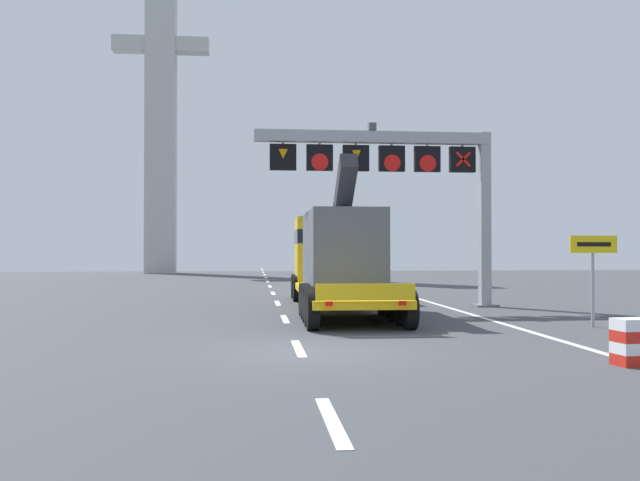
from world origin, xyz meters
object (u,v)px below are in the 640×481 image
object	(u,v)px
crash_barrier_striped	(640,342)
heavy_haul_truck_yellow	(334,256)
bridge_pylon_distant	(161,85)
overhead_lane_gantry	(401,167)
exit_sign_yellow	(593,258)

from	to	relation	value
crash_barrier_striped	heavy_haul_truck_yellow	bearing A→B (deg)	107.59
heavy_haul_truck_yellow	bridge_pylon_distant	xyz separation A→B (m)	(-11.86, 39.44, 15.93)
overhead_lane_gantry	crash_barrier_striped	distance (m)	14.37
crash_barrier_striped	exit_sign_yellow	bearing A→B (deg)	69.52
overhead_lane_gantry	heavy_haul_truck_yellow	xyz separation A→B (m)	(-2.60, 0.15, -3.45)
overhead_lane_gantry	crash_barrier_striped	xyz separation A→B (m)	(1.68, -13.37, -4.99)
exit_sign_yellow	crash_barrier_striped	xyz separation A→B (m)	(-2.30, -6.16, -1.52)
exit_sign_yellow	bridge_pylon_distant	world-z (taller)	bridge_pylon_distant
heavy_haul_truck_yellow	bridge_pylon_distant	world-z (taller)	bridge_pylon_distant
bridge_pylon_distant	crash_barrier_striped	bearing A→B (deg)	-73.04
crash_barrier_striped	overhead_lane_gantry	bearing A→B (deg)	97.17
exit_sign_yellow	bridge_pylon_distant	bearing A→B (deg)	111.52
overhead_lane_gantry	crash_barrier_striped	world-z (taller)	overhead_lane_gantry
heavy_haul_truck_yellow	crash_barrier_striped	bearing A→B (deg)	-72.41
overhead_lane_gantry	crash_barrier_striped	bearing A→B (deg)	-82.83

